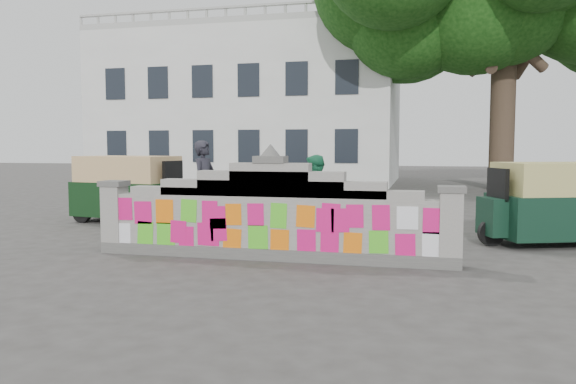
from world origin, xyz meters
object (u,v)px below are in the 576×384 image
at_px(cyclist_bike, 205,213).
at_px(rickshaw_right, 556,202).
at_px(pedestrian, 314,196).
at_px(cyclist_rider, 205,196).
at_px(rickshaw_left, 131,188).

relative_size(cyclist_bike, rickshaw_right, 0.68).
bearing_deg(rickshaw_right, pedestrian, -17.53).
height_order(cyclist_bike, cyclist_rider, cyclist_rider).
bearing_deg(rickshaw_left, rickshaw_right, 2.69).
bearing_deg(cyclist_rider, rickshaw_left, 65.22).
distance_m(cyclist_bike, pedestrian, 2.37).
height_order(cyclist_rider, rickshaw_right, cyclist_rider).
relative_size(cyclist_rider, rickshaw_left, 0.58).
height_order(rickshaw_left, rickshaw_right, rickshaw_left).
bearing_deg(rickshaw_right, cyclist_bike, -12.41).
bearing_deg(cyclist_rider, rickshaw_right, -71.06).
relative_size(cyclist_rider, rickshaw_right, 0.60).
xyz_separation_m(cyclist_rider, pedestrian, (2.22, 0.76, -0.03)).
bearing_deg(rickshaw_right, cyclist_rider, -12.41).
relative_size(rickshaw_left, rickshaw_right, 1.04).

